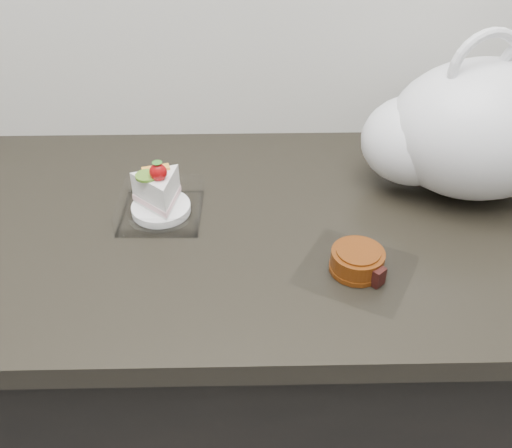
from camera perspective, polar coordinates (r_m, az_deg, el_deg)
counter at (r=1.32m, az=-1.86°, el=-15.27°), size 2.04×0.64×0.90m
cake_tray at (r=1.01m, az=-9.58°, el=2.42°), size 0.14×0.14×0.11m
mooncake_wrap at (r=0.90m, az=10.13°, el=-3.85°), size 0.22×0.21×0.04m
plastic_bag at (r=1.08m, az=20.43°, el=8.74°), size 0.39×0.28×0.30m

